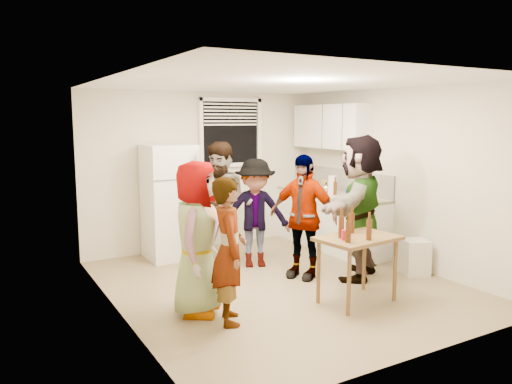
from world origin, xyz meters
TOP-DOWN VIEW (x-y plane):
  - room at (0.00, 0.00)m, footprint 4.00×4.50m
  - window at (0.45, 2.21)m, footprint 1.12×0.10m
  - refrigerator at (-0.75, 1.88)m, footprint 0.70×0.70m
  - counter_lower at (1.70, 1.15)m, footprint 0.60×2.20m
  - countertop at (1.70, 1.15)m, footprint 0.64×2.22m
  - backsplash at (1.99, 1.15)m, footprint 0.03×2.20m
  - upper_cabinets at (1.83, 1.35)m, footprint 0.34×1.60m
  - kettle at (1.65, 1.20)m, footprint 0.27×0.25m
  - paper_towel at (1.68, 1.09)m, footprint 0.13×0.13m
  - wine_bottle at (1.75, 2.08)m, footprint 0.08×0.08m
  - beer_bottle_counter at (1.60, 0.92)m, footprint 0.05×0.05m
  - blue_cup at (1.58, 0.56)m, footprint 0.10×0.10m
  - picture_frame at (1.92, 1.58)m, footprint 0.02×0.17m
  - trash_bin at (1.79, -0.55)m, footprint 0.41×0.41m
  - serving_table at (0.44, -0.95)m, footprint 0.97×0.70m
  - beer_bottle_table at (0.23, -0.90)m, footprint 0.06×0.06m
  - red_cup at (0.21, -0.99)m, footprint 0.08×0.08m
  - guest_grey at (-1.27, -0.35)m, footprint 1.79×1.63m
  - guest_stripe at (-1.08, -0.74)m, footprint 1.60×1.02m
  - guest_back_left at (-0.24, 1.10)m, footprint 1.78×1.90m
  - guest_back_right at (0.13, 0.85)m, footprint 1.47×1.78m
  - guest_black at (0.42, 0.11)m, footprint 1.88×1.62m
  - guest_orange at (1.07, -0.26)m, footprint 2.50×2.53m

SIDE VIEW (x-z plane):
  - room at x=0.00m, z-range -1.25..1.25m
  - serving_table at x=0.44m, z-range -0.38..0.38m
  - guest_grey at x=-1.27m, z-range -0.26..0.26m
  - guest_stripe at x=-1.08m, z-range -0.18..0.18m
  - guest_back_left at x=-0.24m, z-range -0.33..0.33m
  - guest_back_right at x=0.13m, z-range -0.28..0.28m
  - guest_black at x=0.42m, z-range -0.20..0.20m
  - guest_orange at x=1.07m, z-range -0.28..0.28m
  - trash_bin at x=1.79m, z-range 0.01..0.49m
  - counter_lower at x=1.70m, z-range 0.00..0.86m
  - beer_bottle_table at x=0.23m, z-range 0.64..0.88m
  - red_cup at x=0.21m, z-range 0.71..0.82m
  - refrigerator at x=-0.75m, z-range 0.00..1.70m
  - countertop at x=1.70m, z-range 0.86..0.90m
  - beer_bottle_counter at x=1.60m, z-range 0.80..1.00m
  - kettle at x=1.65m, z-range 0.81..0.99m
  - paper_towel at x=1.68m, z-range 0.76..1.04m
  - wine_bottle at x=1.75m, z-range 0.74..1.06m
  - blue_cup at x=1.58m, z-range 0.83..0.97m
  - picture_frame at x=1.92m, z-range 0.90..1.05m
  - backsplash at x=1.99m, z-range 0.90..1.26m
  - window at x=0.45m, z-range 1.32..2.38m
  - upper_cabinets at x=1.83m, z-range 1.60..2.30m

